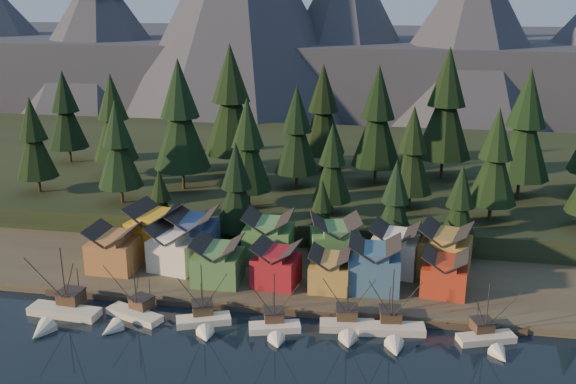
% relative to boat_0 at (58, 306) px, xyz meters
% --- Properties ---
extents(ground, '(500.00, 500.00, 0.00)m').
position_rel_boat_0_xyz_m(ground, '(33.38, -7.28, -2.32)').
color(ground, black).
rests_on(ground, ground).
extents(shore_strip, '(400.00, 50.00, 1.50)m').
position_rel_boat_0_xyz_m(shore_strip, '(33.38, 32.72, -1.57)').
color(shore_strip, '#3B352B').
rests_on(shore_strip, ground).
extents(hillside, '(420.00, 100.00, 6.00)m').
position_rel_boat_0_xyz_m(hillside, '(33.38, 82.72, 0.68)').
color(hillside, black).
rests_on(hillside, ground).
extents(dock, '(80.00, 4.00, 1.00)m').
position_rel_boat_0_xyz_m(dock, '(33.38, 9.22, -1.82)').
color(dock, '#443830').
rests_on(dock, ground).
extents(mountain_ridge, '(560.00, 190.00, 90.00)m').
position_rel_boat_0_xyz_m(mountain_ridge, '(29.19, 206.31, 23.74)').
color(mountain_ridge, '#414654').
rests_on(mountain_ridge, ground).
extents(boat_0, '(12.41, 13.36, 12.85)m').
position_rel_boat_0_xyz_m(boat_0, '(0.00, 0.00, 0.00)').
color(boat_0, beige).
rests_on(boat_0, ground).
extents(boat_1, '(10.52, 10.91, 11.04)m').
position_rel_boat_0_xyz_m(boat_1, '(11.32, 1.39, -0.29)').
color(boat_1, beige).
rests_on(boat_1, ground).
extents(boat_2, '(9.27, 9.82, 11.12)m').
position_rel_boat_0_xyz_m(boat_2, '(23.63, 1.67, -0.12)').
color(boat_2, silver).
rests_on(boat_2, ground).
extents(boat_3, '(8.63, 9.17, 10.48)m').
position_rel_boat_0_xyz_m(boat_3, '(35.09, 1.53, -0.23)').
color(boat_3, silver).
rests_on(boat_3, ground).
extents(boat_4, '(9.09, 9.71, 11.48)m').
position_rel_boat_0_xyz_m(boat_4, '(46.05, 3.80, -0.01)').
color(boat_4, beige).
rests_on(boat_4, ground).
extents(boat_5, '(10.85, 11.60, 11.63)m').
position_rel_boat_0_xyz_m(boat_5, '(52.92, 3.76, -0.17)').
color(boat_5, beige).
rests_on(boat_5, ground).
extents(boat_6, '(9.35, 9.80, 10.46)m').
position_rel_boat_0_xyz_m(boat_6, '(67.25, 3.73, -0.32)').
color(boat_6, beige).
rests_on(boat_6, ground).
extents(house_front_0, '(8.49, 8.04, 8.28)m').
position_rel_boat_0_xyz_m(house_front_0, '(2.14, 16.65, 3.53)').
color(house_front_0, '#A26B39').
rests_on(house_front_0, shore_strip).
extents(house_front_1, '(9.68, 9.42, 8.50)m').
position_rel_boat_0_xyz_m(house_front_1, '(13.13, 18.90, 3.65)').
color(house_front_1, silver).
rests_on(house_front_1, shore_strip).
extents(house_front_2, '(8.25, 8.31, 7.94)m').
position_rel_boat_0_xyz_m(house_front_2, '(22.29, 14.92, 3.35)').
color(house_front_2, '#487B42').
rests_on(house_front_2, shore_strip).
extents(house_front_3, '(8.37, 8.07, 7.62)m').
position_rel_boat_0_xyz_m(house_front_3, '(32.60, 15.59, 3.18)').
color(house_front_3, maroon).
rests_on(house_front_3, shore_strip).
extents(house_front_4, '(6.79, 7.33, 6.96)m').
position_rel_boat_0_xyz_m(house_front_4, '(41.95, 15.62, 2.84)').
color(house_front_4, '#AB863C').
rests_on(house_front_4, shore_strip).
extents(house_front_5, '(8.91, 8.15, 9.11)m').
position_rel_boat_0_xyz_m(house_front_5, '(49.40, 16.68, 3.96)').
color(house_front_5, '#355B7F').
rests_on(house_front_5, shore_strip).
extents(house_front_6, '(8.25, 7.90, 7.40)m').
position_rel_boat_0_xyz_m(house_front_6, '(61.19, 17.18, 3.07)').
color(house_front_6, '#A42F19').
rests_on(house_front_6, shore_strip).
extents(house_back_0, '(10.80, 10.50, 10.14)m').
position_rel_boat_0_xyz_m(house_back_0, '(7.55, 24.31, 4.51)').
color(house_back_0, gold).
rests_on(house_back_0, shore_strip).
extents(house_back_1, '(9.05, 9.16, 9.73)m').
position_rel_boat_0_xyz_m(house_back_1, '(14.98, 23.92, 4.29)').
color(house_back_1, '#354B7F').
rests_on(house_back_1, shore_strip).
extents(house_back_2, '(8.98, 8.26, 9.42)m').
position_rel_boat_0_xyz_m(house_back_2, '(29.16, 25.57, 4.13)').
color(house_back_2, '#498548').
rests_on(house_back_2, shore_strip).
extents(house_back_3, '(10.44, 9.70, 9.09)m').
position_rel_boat_0_xyz_m(house_back_3, '(41.77, 26.40, 3.95)').
color(house_back_3, '#47844A').
rests_on(house_back_3, shore_strip).
extents(house_back_4, '(9.31, 9.04, 8.96)m').
position_rel_boat_0_xyz_m(house_back_4, '(52.69, 24.39, 3.88)').
color(house_back_4, white).
rests_on(house_back_4, shore_strip).
extents(house_back_5, '(10.16, 10.24, 9.40)m').
position_rel_boat_0_xyz_m(house_back_5, '(61.64, 24.81, 4.11)').
color(house_back_5, olive).
rests_on(house_back_5, shore_strip).
extents(tree_hill_0, '(9.48, 9.48, 22.09)m').
position_rel_boat_0_xyz_m(tree_hill_0, '(-28.62, 44.72, 15.75)').
color(tree_hill_0, '#332319').
rests_on(tree_hill_0, hillside).
extents(tree_hill_1, '(10.99, 10.99, 25.60)m').
position_rel_boat_0_xyz_m(tree_hill_1, '(-16.62, 60.72, 17.67)').
color(tree_hill_1, '#332319').
rests_on(tree_hill_1, hillside).
extents(tree_hill_2, '(9.77, 9.77, 22.76)m').
position_rel_boat_0_xyz_m(tree_hill_2, '(-6.62, 40.72, 16.12)').
color(tree_hill_2, '#332319').
rests_on(tree_hill_2, hillside).
extents(tree_hill_3, '(13.02, 13.02, 30.34)m').
position_rel_boat_0_xyz_m(tree_hill_3, '(3.38, 52.72, 20.27)').
color(tree_hill_3, '#332319').
rests_on(tree_hill_3, hillside).
extents(tree_hill_4, '(13.93, 13.93, 32.46)m').
position_rel_boat_0_xyz_m(tree_hill_4, '(11.38, 67.72, 21.43)').
color(tree_hill_4, '#332319').
rests_on(tree_hill_4, hillside).
extents(tree_hill_5, '(10.15, 10.15, 23.65)m').
position_rel_boat_0_xyz_m(tree_hill_5, '(21.38, 42.72, 16.61)').
color(tree_hill_5, '#332319').
rests_on(tree_hill_5, hillside).
extents(tree_hill_6, '(10.39, 10.39, 24.20)m').
position_rel_boat_0_xyz_m(tree_hill_6, '(29.38, 57.72, 16.91)').
color(tree_hill_6, '#332319').
rests_on(tree_hill_6, hillside).
extents(tree_hill_7, '(8.30, 8.30, 19.34)m').
position_rel_boat_0_xyz_m(tree_hill_7, '(39.38, 40.72, 14.25)').
color(tree_hill_7, '#332319').
rests_on(tree_hill_7, hillside).
extents(tree_hill_8, '(12.18, 12.18, 28.38)m').
position_rel_boat_0_xyz_m(tree_hill_8, '(47.38, 64.72, 19.20)').
color(tree_hill_8, '#332319').
rests_on(tree_hill_8, hillside).
extents(tree_hill_9, '(9.49, 9.49, 22.11)m').
position_rel_boat_0_xyz_m(tree_hill_9, '(55.38, 47.72, 15.76)').
color(tree_hill_9, '#332319').
rests_on(tree_hill_9, hillside).
extents(tree_hill_10, '(13.77, 13.77, 32.07)m').
position_rel_boat_0_xyz_m(tree_hill_10, '(63.38, 72.72, 21.22)').
color(tree_hill_10, '#332319').
rests_on(tree_hill_10, hillside).
extents(tree_hill_11, '(9.92, 9.92, 23.10)m').
position_rel_boat_0_xyz_m(tree_hill_11, '(71.38, 42.72, 16.31)').
color(tree_hill_11, '#332319').
rests_on(tree_hill_11, hillside).
extents(tree_hill_12, '(12.47, 12.47, 29.06)m').
position_rel_boat_0_xyz_m(tree_hill_12, '(79.38, 58.72, 19.57)').
color(tree_hill_12, '#332319').
rests_on(tree_hill_12, hillside).
extents(tree_hill_15, '(11.69, 11.69, 27.23)m').
position_rel_boat_0_xyz_m(tree_hill_15, '(33.38, 74.72, 18.57)').
color(tree_hill_15, '#332319').
rests_on(tree_hill_15, hillside).
extents(tree_hill_16, '(10.62, 10.62, 24.73)m').
position_rel_boat_0_xyz_m(tree_hill_16, '(-34.62, 70.72, 17.20)').
color(tree_hill_16, '#332319').
rests_on(tree_hill_16, hillside).
extents(tree_shore_0, '(6.39, 6.39, 14.88)m').
position_rel_boat_0_xyz_m(tree_shore_0, '(5.38, 32.72, 7.30)').
color(tree_shore_0, '#332319').
rests_on(tree_shore_0, shore_strip).
extents(tree_shore_1, '(9.04, 9.04, 21.07)m').
position_rel_boat_0_xyz_m(tree_shore_1, '(21.38, 32.72, 10.69)').
color(tree_shore_1, '#332319').
rests_on(tree_shore_1, shore_strip).
extents(tree_shore_2, '(6.22, 6.22, 14.48)m').
position_rel_boat_0_xyz_m(tree_shore_2, '(38.38, 32.72, 7.08)').
color(tree_shore_2, '#332319').
rests_on(tree_shore_2, shore_strip).
extents(tree_shore_3, '(8.13, 8.13, 18.93)m').
position_rel_boat_0_xyz_m(tree_shore_3, '(52.38, 32.72, 9.52)').
color(tree_shore_3, '#332319').
rests_on(tree_shore_3, shore_strip).
extents(tree_shore_4, '(7.98, 7.98, 18.60)m').
position_rel_boat_0_xyz_m(tree_shore_4, '(64.38, 32.72, 9.34)').
color(tree_shore_4, '#332319').
rests_on(tree_shore_4, shore_strip).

